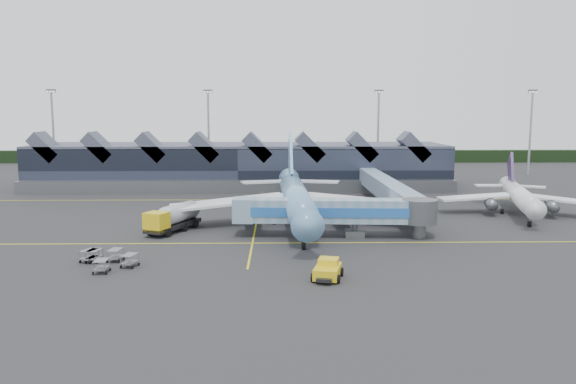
{
  "coord_description": "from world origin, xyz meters",
  "views": [
    {
      "loc": [
        3.18,
        -77.39,
        16.28
      ],
      "look_at": [
        4.71,
        2.88,
        5.0
      ],
      "focal_mm": 35.0,
      "sensor_mm": 36.0,
      "label": 1
    }
  ],
  "objects_px": {
    "fuel_truck": "(175,216)",
    "jet_bridge": "(345,212)",
    "pushback_tug": "(328,270)",
    "regional_jet": "(519,195)",
    "main_airliner": "(296,197)"
  },
  "relations": [
    {
      "from": "jet_bridge",
      "to": "pushback_tug",
      "type": "height_order",
      "value": "jet_bridge"
    },
    {
      "from": "fuel_truck",
      "to": "pushback_tug",
      "type": "relative_size",
      "value": 2.28
    },
    {
      "from": "regional_jet",
      "to": "main_airliner",
      "type": "bearing_deg",
      "value": -154.1
    },
    {
      "from": "regional_jet",
      "to": "jet_bridge",
      "type": "xyz_separation_m",
      "value": [
        -30.18,
        -16.39,
        0.31
      ]
    },
    {
      "from": "main_airliner",
      "to": "jet_bridge",
      "type": "relative_size",
      "value": 1.59
    },
    {
      "from": "fuel_truck",
      "to": "main_airliner",
      "type": "bearing_deg",
      "value": 39.56
    },
    {
      "from": "regional_jet",
      "to": "jet_bridge",
      "type": "relative_size",
      "value": 1.04
    },
    {
      "from": "regional_jet",
      "to": "jet_bridge",
      "type": "height_order",
      "value": "regional_jet"
    },
    {
      "from": "fuel_truck",
      "to": "pushback_tug",
      "type": "bearing_deg",
      "value": -26.76
    },
    {
      "from": "main_airliner",
      "to": "fuel_truck",
      "type": "distance_m",
      "value": 17.86
    },
    {
      "from": "regional_jet",
      "to": "pushback_tug",
      "type": "height_order",
      "value": "regional_jet"
    },
    {
      "from": "fuel_truck",
      "to": "jet_bridge",
      "type": "bearing_deg",
      "value": 13.06
    },
    {
      "from": "fuel_truck",
      "to": "pushback_tug",
      "type": "xyz_separation_m",
      "value": [
        19.3,
        -23.22,
        -1.21
      ]
    },
    {
      "from": "jet_bridge",
      "to": "pushback_tug",
      "type": "distance_m",
      "value": 19.5
    },
    {
      "from": "main_airliner",
      "to": "fuel_truck",
      "type": "height_order",
      "value": "main_airliner"
    }
  ]
}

